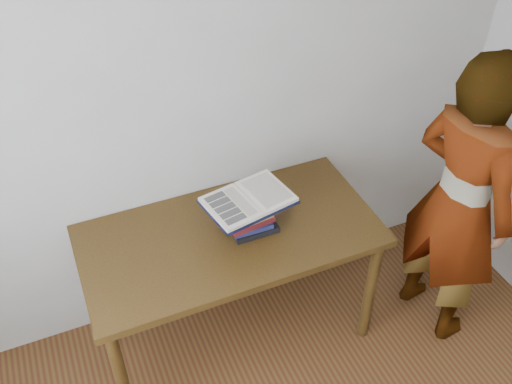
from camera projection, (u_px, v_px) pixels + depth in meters
name	position (u px, v px, depth m)	size (l,w,h in m)	color
room_shell	(393.00, 377.00, 1.24)	(3.54, 3.54, 2.62)	beige
desk	(231.00, 247.00, 2.85)	(1.46, 0.73, 0.78)	#442E11
book_stack	(249.00, 214.00, 2.76)	(0.26, 0.20, 0.18)	black
open_book	(248.00, 200.00, 2.68)	(0.45, 0.35, 0.03)	black
reader	(458.00, 205.00, 2.86)	(0.61, 0.40, 1.68)	tan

